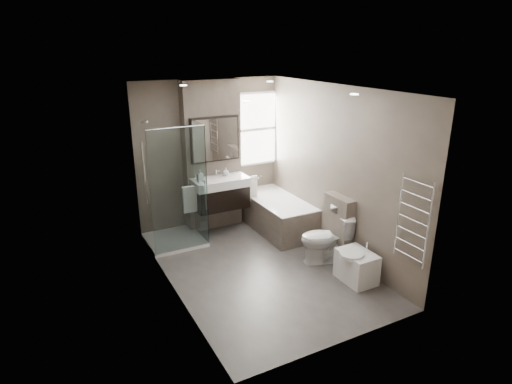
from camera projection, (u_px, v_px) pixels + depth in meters
room at (260, 185)px, 5.91m from camera, size 2.70×3.90×2.70m
vanity_pier at (212, 156)px, 7.40m from camera, size 1.00×0.25×2.60m
vanity at (221, 193)px, 7.29m from camera, size 0.95×0.47×0.66m
mirror_cabinet at (215, 139)px, 7.15m from camera, size 0.86×0.08×0.76m
towel_left at (190, 199)px, 7.03m from camera, size 0.24×0.06×0.44m
towel_right at (251, 189)px, 7.52m from camera, size 0.24×0.06×0.44m
shower_enclosure at (181, 215)px, 6.98m from camera, size 0.90×0.90×2.00m
bathtub at (277, 213)px, 7.56m from camera, size 0.75×1.60×0.57m
window at (255, 129)px, 7.75m from camera, size 0.98×0.06×1.33m
toilet at (326, 238)px, 6.41m from camera, size 0.84×0.65×0.76m
cistern_box at (338, 228)px, 6.50m from camera, size 0.19×0.55×1.00m
bidet at (356, 266)px, 5.92m from camera, size 0.46×0.54×0.56m
towel_radiator at (413, 220)px, 5.18m from camera, size 0.03×0.49×1.10m
soap_bottle_a at (200, 176)px, 7.00m from camera, size 0.09×0.09×0.20m
soap_bottle_b at (226, 172)px, 7.32m from camera, size 0.11×0.11×0.14m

